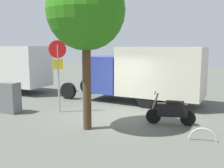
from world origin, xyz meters
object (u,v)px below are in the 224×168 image
(motorcycle, at_px, (172,111))
(bike_rack_hoop, at_px, (202,141))
(box_truck_far, at_px, (2,66))
(street_tree, at_px, (86,12))
(box_truck_near, at_px, (143,72))
(utility_cabinet, at_px, (11,98))
(stop_sign, at_px, (58,65))

(motorcycle, bearing_deg, bike_rack_hoop, 122.02)
(motorcycle, bearing_deg, box_truck_far, -24.91)
(street_tree, height_order, bike_rack_hoop, street_tree)
(street_tree, relative_size, bike_rack_hoop, 6.31)
(box_truck_near, height_order, box_truck_far, box_truck_far)
(box_truck_near, height_order, utility_cabinet, box_truck_near)
(box_truck_near, xyz_separation_m, utility_cabinet, (4.68, 4.21, -0.92))
(box_truck_near, xyz_separation_m, motorcycle, (-2.08, 3.17, -1.06))
(box_truck_far, bearing_deg, street_tree, 151.60)
(stop_sign, relative_size, street_tree, 0.58)
(motorcycle, height_order, street_tree, street_tree)
(box_truck_far, bearing_deg, bike_rack_hoop, 160.71)
(box_truck_far, relative_size, stop_sign, 2.50)
(motorcycle, distance_m, bike_rack_hoop, 1.86)
(street_tree, xyz_separation_m, utility_cabinet, (4.14, -0.63, -3.34))
(stop_sign, bearing_deg, bike_rack_hoop, 168.80)
(box_truck_far, height_order, stop_sign, stop_sign)
(street_tree, distance_m, utility_cabinet, 5.36)
(stop_sign, height_order, street_tree, street_tree)
(motorcycle, height_order, bike_rack_hoop, motorcycle)
(box_truck_near, height_order, motorcycle, box_truck_near)
(street_tree, bearing_deg, utility_cabinet, -8.70)
(motorcycle, height_order, utility_cabinet, utility_cabinet)
(motorcycle, distance_m, utility_cabinet, 6.84)
(stop_sign, bearing_deg, box_truck_near, -130.48)
(box_truck_far, height_order, street_tree, street_tree)
(box_truck_far, relative_size, street_tree, 1.46)
(motorcycle, bearing_deg, stop_sign, -8.87)
(box_truck_far, relative_size, utility_cabinet, 5.87)
(box_truck_far, distance_m, motorcycle, 11.78)
(street_tree, bearing_deg, bike_rack_hoop, -174.74)
(box_truck_near, relative_size, utility_cabinet, 5.66)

